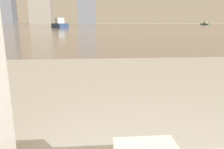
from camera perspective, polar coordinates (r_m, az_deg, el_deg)
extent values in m
cube|color=gray|center=(61.86, -4.54, 12.50)|extent=(180.00, 110.00, 0.01)
cube|color=#335647|center=(90.34, 23.12, 11.99)|extent=(2.47, 3.26, 0.55)
cube|color=#B2A893|center=(90.34, 23.16, 12.36)|extent=(1.26, 1.41, 0.63)
cube|color=navy|center=(42.60, -13.52, 12.28)|extent=(3.74, 5.14, 0.86)
cube|color=silver|center=(42.59, -13.59, 13.52)|extent=(1.93, 2.20, 0.98)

